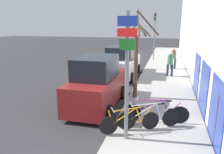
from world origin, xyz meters
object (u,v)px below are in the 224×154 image
at_px(bicycle_1, 149,117).
at_px(parked_car_0, 97,84).
at_px(signpost, 127,73).
at_px(street_tree, 137,58).
at_px(parked_car_1, 122,63).
at_px(pedestrian_near, 170,62).
at_px(bicycle_0, 130,122).
at_px(pedestrian_far, 174,57).
at_px(traffic_light, 155,30).
at_px(bicycle_2, 156,112).

xyz_separation_m(bicycle_1, parked_car_0, (-2.48, 1.80, 0.50)).
bearing_deg(signpost, street_tree, 93.87).
bearing_deg(parked_car_1, pedestrian_near, 6.80).
relative_size(signpost, parked_car_0, 0.92).
distance_m(signpost, pedestrian_near, 9.02).
xyz_separation_m(signpost, pedestrian_near, (1.31, 8.85, -1.17)).
relative_size(bicycle_0, pedestrian_far, 1.11).
bearing_deg(street_tree, traffic_light, 89.89).
height_order(parked_car_1, street_tree, street_tree).
height_order(signpost, bicycle_2, signpost).
distance_m(signpost, bicycle_0, 1.82).
xyz_separation_m(bicycle_2, pedestrian_near, (0.48, 7.40, 0.58)).
relative_size(bicycle_1, street_tree, 0.51).
xyz_separation_m(signpost, bicycle_1, (0.64, 0.92, -1.74)).
bearing_deg(pedestrian_near, bicycle_0, 87.61).
relative_size(bicycle_1, bicycle_2, 0.89).
distance_m(parked_car_1, pedestrian_near, 3.27).
bearing_deg(pedestrian_far, pedestrian_near, 80.47).
bearing_deg(signpost, traffic_light, 90.92).
height_order(parked_car_0, parked_car_1, parked_car_0).
height_order(bicycle_1, bicycle_2, bicycle_1).
height_order(bicycle_0, bicycle_1, bicycle_1).
height_order(bicycle_1, traffic_light, traffic_light).
distance_m(signpost, bicycle_1, 2.07).
relative_size(bicycle_0, pedestrian_near, 1.11).
bearing_deg(bicycle_0, pedestrian_near, -37.59).
relative_size(bicycle_2, street_tree, 0.57).
height_order(parked_car_1, pedestrian_far, parked_car_1).
height_order(signpost, street_tree, street_tree).
bearing_deg(traffic_light, pedestrian_far, -65.59).
distance_m(bicycle_0, bicycle_1, 0.74).
height_order(parked_car_0, street_tree, street_tree).
relative_size(parked_car_1, pedestrian_near, 2.71).
distance_m(parked_car_1, traffic_light, 7.37).
height_order(parked_car_0, traffic_light, traffic_light).
distance_m(parked_car_0, pedestrian_far, 9.34).
xyz_separation_m(parked_car_1, traffic_light, (1.69, 6.87, 2.06)).
bearing_deg(pedestrian_near, bicycle_1, 91.34).
xyz_separation_m(pedestrian_near, pedestrian_far, (0.25, 2.57, -0.00)).
height_order(pedestrian_near, pedestrian_far, pedestrian_near).
xyz_separation_m(bicycle_1, pedestrian_near, (0.67, 7.93, 0.57)).
bearing_deg(bicycle_1, parked_car_1, -5.10).
distance_m(pedestrian_far, traffic_light, 4.77).
bearing_deg(parked_car_0, bicycle_0, -49.96).
height_order(pedestrian_far, traffic_light, traffic_light).
xyz_separation_m(parked_car_0, traffic_light, (1.59, 12.68, 2.00)).
xyz_separation_m(street_tree, traffic_light, (0.02, 11.42, 0.96)).
height_order(signpost, bicycle_1, signpost).
distance_m(parked_car_1, street_tree, 4.96).
relative_size(bicycle_0, traffic_light, 0.41).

